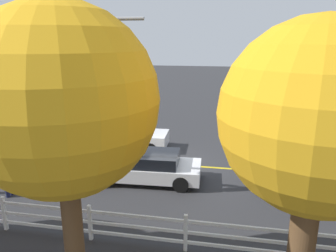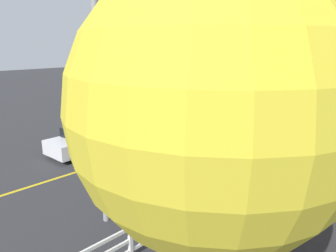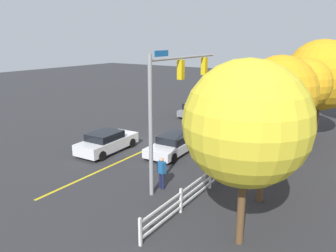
{
  "view_description": "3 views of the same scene",
  "coord_description": "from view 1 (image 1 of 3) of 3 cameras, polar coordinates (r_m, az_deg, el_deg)",
  "views": [
    {
      "loc": [
        -2.54,
        14.36,
        5.89
      ],
      "look_at": [
        0.0,
        0.81,
        2.16
      ],
      "focal_mm": 34.35,
      "sensor_mm": 36.0,
      "label": 1
    },
    {
      "loc": [
        11.68,
        12.2,
        5.61
      ],
      "look_at": [
        -0.01,
        0.88,
        1.36
      ],
      "focal_mm": 33.97,
      "sensor_mm": 36.0,
      "label": 2
    },
    {
      "loc": [
        18.29,
        13.09,
        7.46
      ],
      "look_at": [
        -0.33,
        0.82,
        1.49
      ],
      "focal_mm": 34.98,
      "sensor_mm": 36.0,
      "label": 3
    }
  ],
  "objects": [
    {
      "name": "car_3",
      "position": [
        18.01,
        -7.56,
        -1.77
      ],
      "size": [
        4.65,
        2.11,
        1.41
      ],
      "rotation": [
        0.0,
        0.0,
        3.18
      ],
      "color": "silver",
      "rests_on": "ground_plane"
    },
    {
      "name": "car_1",
      "position": [
        14.2,
        26.18,
        -7.96
      ],
      "size": [
        4.29,
        1.99,
        1.44
      ],
      "rotation": [
        0.0,
        0.0,
        0.04
      ],
      "color": "black",
      "rests_on": "ground_plane"
    },
    {
      "name": "white_rail_fence",
      "position": [
        9.56,
        12.24,
        -18.81
      ],
      "size": [
        26.1,
        0.1,
        1.15
      ],
      "color": "white",
      "rests_on": "ground_plane"
    },
    {
      "name": "tree_3",
      "position": [
        5.73,
        24.92,
        0.84
      ],
      "size": [
        3.24,
        3.24,
        6.3
      ],
      "color": "brown",
      "rests_on": "ground_plane"
    },
    {
      "name": "ground_plane",
      "position": [
        15.72,
        0.56,
        -6.86
      ],
      "size": [
        120.0,
        120.0,
        0.0
      ],
      "primitive_type": "plane",
      "color": "#2D2D30"
    },
    {
      "name": "tree_2",
      "position": [
        6.73,
        -18.3,
        3.99
      ],
      "size": [
        3.91,
        3.91,
        6.67
      ],
      "color": "brown",
      "rests_on": "ground_plane"
    },
    {
      "name": "lane_center_stripe",
      "position": [
        15.58,
        15.34,
        -7.63
      ],
      "size": [
        28.0,
        0.16,
        0.01
      ],
      "primitive_type": "cube",
      "color": "gold",
      "rests_on": "ground_plane"
    },
    {
      "name": "car_2",
      "position": [
        13.85,
        -3.66,
        -7.21
      ],
      "size": [
        4.72,
        2.16,
        1.27
      ],
      "rotation": [
        0.0,
        0.0,
        0.05
      ],
      "color": "silver",
      "rests_on": "ground_plane"
    },
    {
      "name": "pedestrian",
      "position": [
        13.83,
        -26.6,
        -7.58
      ],
      "size": [
        0.35,
        0.45,
        1.69
      ],
      "rotation": [
        0.0,
        0.0,
        2.89
      ],
      "color": "#191E3F",
      "rests_on": "ground_plane"
    },
    {
      "name": "signal_assembly",
      "position": [
        12.32,
        -24.43,
        8.94
      ],
      "size": [
        6.41,
        0.38,
        6.93
      ],
      "color": "gray",
      "rests_on": "ground_plane"
    }
  ]
}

